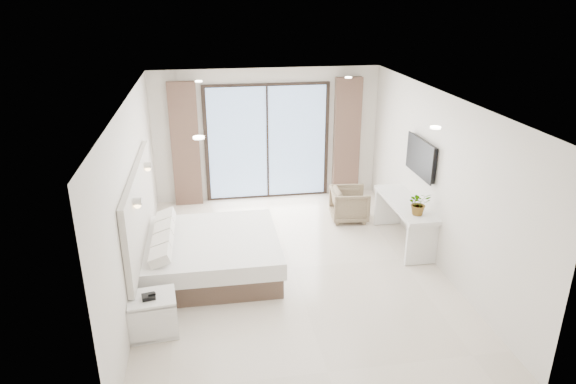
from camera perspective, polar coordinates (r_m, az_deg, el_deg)
name	(u,v)px	position (r m, az deg, el deg)	size (l,w,h in m)	color
ground	(292,268)	(8.22, 0.48, -8.43)	(6.20, 6.20, 0.00)	beige
room_shell	(272,159)	(8.25, -1.75, 3.70)	(4.62, 6.22, 2.72)	silver
bed	(210,254)	(8.07, -8.67, -6.85)	(2.06, 1.96, 0.72)	brown
nightstand	(153,315)	(6.90, -14.74, -13.04)	(0.63, 0.54, 0.53)	silver
phone	(149,297)	(6.71, -15.24, -11.17)	(0.16, 0.13, 0.05)	black
console_desk	(405,213)	(8.98, 12.83, -2.25)	(0.54, 1.72, 0.77)	silver
plant	(419,206)	(8.40, 14.33, -1.49)	(0.34, 0.38, 0.30)	#33662D
armchair	(350,203)	(9.81, 6.85, -1.20)	(0.67, 0.62, 0.69)	#807254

